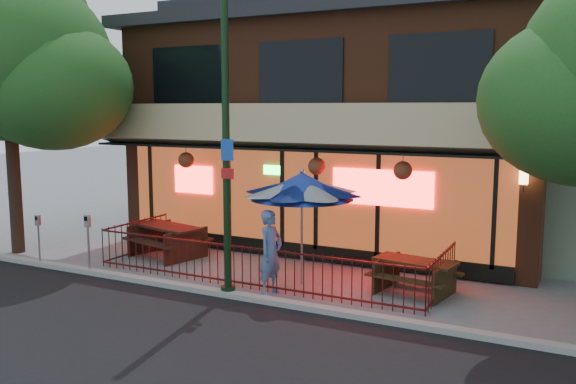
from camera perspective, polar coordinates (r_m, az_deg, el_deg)
name	(u,v)px	position (r m, az deg, el deg)	size (l,w,h in m)	color
ground	(238,290)	(13.92, -4.72, -9.14)	(80.00, 80.00, 0.00)	gray
curb	(226,294)	(13.50, -5.85, -9.44)	(80.00, 0.25, 0.12)	#999993
restaurant_building	(354,106)	(19.70, 6.18, 8.02)	(12.96, 9.49, 8.05)	brown
patio_fence	(249,258)	(14.16, -3.67, -6.18)	(8.44, 2.62, 1.00)	#41100E
street_light	(226,152)	(13.00, -5.80, 3.79)	(0.43, 0.32, 7.00)	black
street_tree_left	(10,49)	(18.68, -24.59, 12.11)	(5.60, 5.60, 8.05)	#322719
picnic_table_left	(167,236)	(17.08, -11.23, -4.06)	(2.36, 2.01, 0.88)	#341A13
picnic_table_right	(415,271)	(13.80, 11.78, -7.28)	(1.96, 1.61, 0.76)	#372613
patio_umbrella	(302,186)	(13.88, 1.32, 0.57)	(2.36, 2.36, 2.70)	gray
pedestrian	(271,252)	(13.37, -1.62, -5.68)	(0.68, 0.45, 1.87)	#4F6D9F
parking_meter_near	(88,234)	(15.75, -18.21, -3.75)	(0.16, 0.15, 1.47)	#95979D
parking_meter_far	(38,231)	(17.03, -22.32, -3.43)	(0.13, 0.12, 1.33)	#92949A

